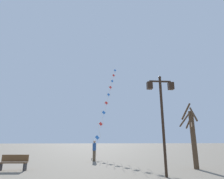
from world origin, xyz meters
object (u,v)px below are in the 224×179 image
object	(u,v)px
twin_lantern_lamp_post	(162,105)
kite_train	(108,98)
kite_flyer	(94,150)
park_bench	(14,163)
bare_tree	(193,135)

from	to	relation	value
twin_lantern_lamp_post	kite_train	world-z (taller)	kite_train
kite_flyer	park_bench	bearing A→B (deg)	146.37
kite_flyer	bare_tree	xyz separation A→B (m)	(6.37, -4.98, 1.15)
twin_lantern_lamp_post	kite_train	distance (m)	15.92
bare_tree	kite_train	bearing A→B (deg)	110.19
twin_lantern_lamp_post	kite_train	xyz separation A→B (m)	(-1.98, 15.35, 3.73)
twin_lantern_lamp_post	kite_flyer	world-z (taller)	twin_lantern_lamp_post
bare_tree	park_bench	xyz separation A→B (m)	(-11.10, 0.28, -1.60)
twin_lantern_lamp_post	park_bench	xyz separation A→B (m)	(-8.31, 2.67, -3.13)
kite_flyer	bare_tree	distance (m)	8.17
kite_flyer	park_bench	xyz separation A→B (m)	(-4.73, -4.70, -0.45)
twin_lantern_lamp_post	kite_flyer	xyz separation A→B (m)	(-3.58, 7.37, -2.68)
twin_lantern_lamp_post	bare_tree	size ratio (longest dim) A/B	1.24
kite_train	park_bench	world-z (taller)	kite_train
kite_train	bare_tree	size ratio (longest dim) A/B	3.37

